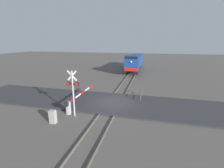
{
  "coord_description": "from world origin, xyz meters",
  "views": [
    {
      "loc": [
        3.71,
        -15.87,
        6.72
      ],
      "look_at": [
        -0.87,
        2.52,
        1.55
      ],
      "focal_mm": 24.97,
      "sensor_mm": 36.0,
      "label": 1
    }
  ],
  "objects_px": {
    "crossing_gate": "(73,102)",
    "guard_railing": "(141,94)",
    "locomotive": "(135,62)",
    "crossing_signal": "(73,88)",
    "utility_cabinet": "(53,117)"
  },
  "relations": [
    {
      "from": "crossing_gate",
      "to": "utility_cabinet",
      "type": "relative_size",
      "value": 5.98
    },
    {
      "from": "locomotive",
      "to": "guard_railing",
      "type": "relative_size",
      "value": 5.05
    },
    {
      "from": "crossing_gate",
      "to": "guard_railing",
      "type": "distance_m",
      "value": 8.16
    },
    {
      "from": "crossing_gate",
      "to": "guard_railing",
      "type": "bearing_deg",
      "value": 37.98
    },
    {
      "from": "guard_railing",
      "to": "crossing_signal",
      "type": "bearing_deg",
      "value": -132.75
    },
    {
      "from": "locomotive",
      "to": "crossing_gate",
      "type": "height_order",
      "value": "locomotive"
    },
    {
      "from": "crossing_signal",
      "to": "utility_cabinet",
      "type": "relative_size",
      "value": 3.77
    },
    {
      "from": "crossing_gate",
      "to": "guard_railing",
      "type": "height_order",
      "value": "crossing_gate"
    },
    {
      "from": "crossing_gate",
      "to": "utility_cabinet",
      "type": "bearing_deg",
      "value": -99.49
    },
    {
      "from": "crossing_signal",
      "to": "crossing_gate",
      "type": "distance_m",
      "value": 2.3
    },
    {
      "from": "crossing_gate",
      "to": "guard_railing",
      "type": "relative_size",
      "value": 2.23
    },
    {
      "from": "utility_cabinet",
      "to": "guard_railing",
      "type": "xyz_separation_m",
      "value": [
        6.9,
        7.85,
        0.06
      ]
    },
    {
      "from": "locomotive",
      "to": "utility_cabinet",
      "type": "xyz_separation_m",
      "value": [
        -4.06,
        -27.23,
        -1.52
      ]
    },
    {
      "from": "locomotive",
      "to": "crossing_signal",
      "type": "xyz_separation_m",
      "value": [
        -2.91,
        -25.6,
        0.62
      ]
    },
    {
      "from": "guard_railing",
      "to": "locomotive",
      "type": "bearing_deg",
      "value": 98.33
    }
  ]
}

